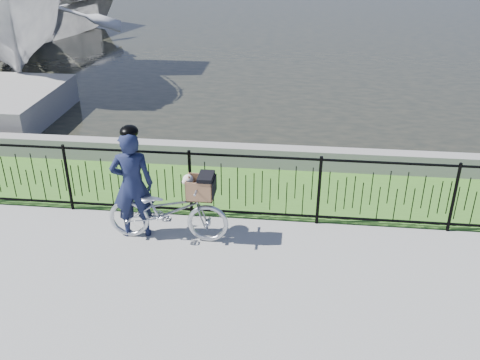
# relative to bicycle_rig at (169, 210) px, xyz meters

# --- Properties ---
(ground) EXTENTS (120.00, 120.00, 0.00)m
(ground) POSITION_rel_bicycle_rig_xyz_m (1.20, -0.93, -0.49)
(ground) COLOR gray
(ground) RESTS_ON ground
(grass_strip) EXTENTS (60.00, 2.00, 0.01)m
(grass_strip) POSITION_rel_bicycle_rig_xyz_m (1.20, 1.67, -0.48)
(grass_strip) COLOR #3A6D22
(grass_strip) RESTS_ON ground
(quay_wall) EXTENTS (60.00, 0.30, 0.40)m
(quay_wall) POSITION_rel_bicycle_rig_xyz_m (1.20, 2.67, -0.29)
(quay_wall) COLOR gray
(quay_wall) RESTS_ON ground
(fence) EXTENTS (14.00, 0.06, 1.15)m
(fence) POSITION_rel_bicycle_rig_xyz_m (1.20, 0.67, 0.09)
(fence) COLOR black
(fence) RESTS_ON ground
(bicycle_rig) EXTENTS (1.80, 0.63, 1.11)m
(bicycle_rig) POSITION_rel_bicycle_rig_xyz_m (0.00, 0.00, 0.00)
(bicycle_rig) COLOR #B2B7BF
(bicycle_rig) RESTS_ON ground
(cyclist) EXTENTS (0.68, 0.52, 1.75)m
(cyclist) POSITION_rel_bicycle_rig_xyz_m (-0.53, 0.05, 0.38)
(cyclist) COLOR #131935
(cyclist) RESTS_ON ground
(boat_near) EXTENTS (7.46, 9.24, 5.21)m
(boat_near) POSITION_rel_bicycle_rig_xyz_m (-6.93, 8.80, 1.36)
(boat_near) COLOR #B4B4B4
(boat_near) RESTS_ON water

